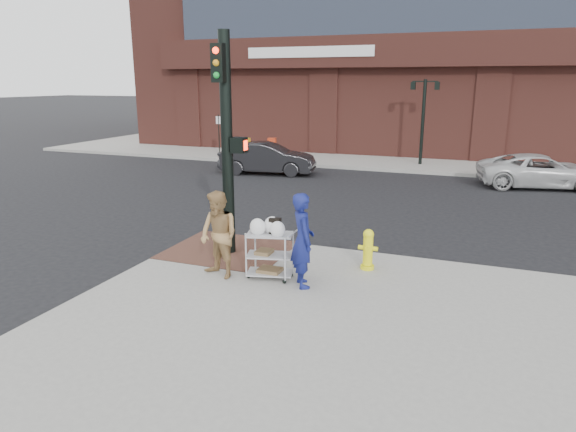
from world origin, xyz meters
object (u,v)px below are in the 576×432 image
at_px(woman_blue, 303,240).
at_px(fire_hydrant, 368,249).
at_px(sedan_dark, 267,158).
at_px(traffic_signal_pole, 227,139).
at_px(lamp_post, 423,113).
at_px(utility_cart, 270,251).
at_px(pedestrian_tan, 219,235).
at_px(minivan_white, 540,171).

relative_size(woman_blue, fire_hydrant, 2.11).
bearing_deg(woman_blue, sedan_dark, -6.09).
distance_m(traffic_signal_pole, sedan_dark, 11.64).
height_order(traffic_signal_pole, woman_blue, traffic_signal_pole).
height_order(lamp_post, fire_hydrant, lamp_post).
bearing_deg(lamp_post, woman_blue, -90.73).
xyz_separation_m(traffic_signal_pole, utility_cart, (1.50, -1.14, -2.10)).
height_order(pedestrian_tan, minivan_white, pedestrian_tan).
relative_size(minivan_white, utility_cart, 3.67).
distance_m(utility_cart, fire_hydrant, 2.15).
bearing_deg(lamp_post, utility_cart, -93.41).
distance_m(woman_blue, fire_hydrant, 1.77).
distance_m(lamp_post, traffic_signal_pole, 15.43).
bearing_deg(traffic_signal_pole, fire_hydrant, 1.50).
height_order(traffic_signal_pole, minivan_white, traffic_signal_pole).
relative_size(lamp_post, fire_hydrant, 4.49).
bearing_deg(minivan_white, sedan_dark, 82.53).
bearing_deg(sedan_dark, woman_blue, -163.63).
xyz_separation_m(pedestrian_tan, minivan_white, (6.98, 13.37, -0.40)).
distance_m(lamp_post, pedestrian_tan, 16.88).
xyz_separation_m(lamp_post, sedan_dark, (-6.20, -4.41, -1.92)).
xyz_separation_m(lamp_post, woman_blue, (-0.21, -16.52, -1.53)).
xyz_separation_m(traffic_signal_pole, pedestrian_tan, (0.51, -1.46, -1.78)).
bearing_deg(minivan_white, fire_hydrant, 147.29).
height_order(sedan_dark, fire_hydrant, sedan_dark).
bearing_deg(minivan_white, utility_cart, 142.30).
distance_m(sedan_dark, utility_cart, 13.05).
height_order(lamp_post, utility_cart, lamp_post).
bearing_deg(fire_hydrant, sedan_dark, 123.08).
bearing_deg(woman_blue, fire_hydrant, -68.38).
bearing_deg(fire_hydrant, pedestrian_tan, -150.69).
height_order(pedestrian_tan, utility_cart, pedestrian_tan).
relative_size(traffic_signal_pole, minivan_white, 1.07).
distance_m(minivan_white, fire_hydrant, 12.56).
xyz_separation_m(sedan_dark, minivan_white, (11.22, 1.09, -0.05)).
bearing_deg(fire_hydrant, woman_blue, -125.97).
bearing_deg(woman_blue, lamp_post, -33.14).
xyz_separation_m(minivan_white, fire_hydrant, (-4.23, -11.83, -0.04)).
distance_m(lamp_post, fire_hydrant, 15.30).
height_order(lamp_post, woman_blue, lamp_post).
bearing_deg(utility_cart, minivan_white, 65.34).
distance_m(woman_blue, utility_cart, 0.86).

